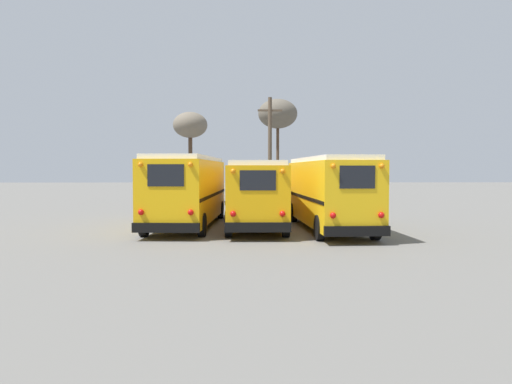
{
  "coord_description": "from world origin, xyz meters",
  "views": [
    {
      "loc": [
        -0.39,
        -22.92,
        2.69
      ],
      "look_at": [
        0.0,
        0.18,
        1.64
      ],
      "focal_mm": 35.0,
      "sensor_mm": 36.0,
      "label": 1
    }
  ],
  "objects_px": {
    "school_bus_0": "(188,189)",
    "school_bus_1": "(256,191)",
    "school_bus_2": "(328,191)",
    "utility_pole": "(270,150)",
    "bare_tree_0": "(190,126)",
    "bare_tree_1": "(278,114)"
  },
  "relations": [
    {
      "from": "school_bus_0",
      "to": "school_bus_1",
      "type": "xyz_separation_m",
      "value": [
        3.21,
        -0.18,
        -0.11
      ]
    },
    {
      "from": "school_bus_0",
      "to": "school_bus_2",
      "type": "relative_size",
      "value": 1.07
    },
    {
      "from": "school_bus_1",
      "to": "utility_pole",
      "type": "xyz_separation_m",
      "value": [
        1.25,
        13.22,
        2.47
      ]
    },
    {
      "from": "school_bus_2",
      "to": "bare_tree_0",
      "type": "height_order",
      "value": "bare_tree_0"
    },
    {
      "from": "school_bus_0",
      "to": "bare_tree_0",
      "type": "relative_size",
      "value": 1.42
    },
    {
      "from": "bare_tree_0",
      "to": "utility_pole",
      "type": "bearing_deg",
      "value": -29.91
    },
    {
      "from": "school_bus_1",
      "to": "bare_tree_1",
      "type": "height_order",
      "value": "bare_tree_1"
    },
    {
      "from": "bare_tree_1",
      "to": "bare_tree_0",
      "type": "bearing_deg",
      "value": -157.57
    },
    {
      "from": "school_bus_0",
      "to": "school_bus_2",
      "type": "distance_m",
      "value": 6.61
    },
    {
      "from": "school_bus_1",
      "to": "utility_pole",
      "type": "height_order",
      "value": "utility_pole"
    },
    {
      "from": "utility_pole",
      "to": "bare_tree_0",
      "type": "xyz_separation_m",
      "value": [
        -6.25,
        3.59,
        2.0
      ]
    },
    {
      "from": "school_bus_1",
      "to": "utility_pole",
      "type": "distance_m",
      "value": 13.5
    },
    {
      "from": "school_bus_0",
      "to": "school_bus_2",
      "type": "height_order",
      "value": "school_bus_0"
    },
    {
      "from": "bare_tree_0",
      "to": "bare_tree_1",
      "type": "bearing_deg",
      "value": 22.43
    },
    {
      "from": "school_bus_2",
      "to": "bare_tree_1",
      "type": "height_order",
      "value": "bare_tree_1"
    },
    {
      "from": "school_bus_0",
      "to": "utility_pole",
      "type": "height_order",
      "value": "utility_pole"
    },
    {
      "from": "school_bus_1",
      "to": "bare_tree_1",
      "type": "xyz_separation_m",
      "value": [
        2.22,
        19.79,
        5.77
      ]
    },
    {
      "from": "bare_tree_1",
      "to": "school_bus_0",
      "type": "bearing_deg",
      "value": -105.49
    },
    {
      "from": "school_bus_1",
      "to": "bare_tree_0",
      "type": "xyz_separation_m",
      "value": [
        -5.0,
        16.81,
        4.47
      ]
    },
    {
      "from": "utility_pole",
      "to": "bare_tree_0",
      "type": "height_order",
      "value": "utility_pole"
    },
    {
      "from": "bare_tree_0",
      "to": "bare_tree_1",
      "type": "xyz_separation_m",
      "value": [
        7.22,
        2.98,
        1.3
      ]
    },
    {
      "from": "school_bus_0",
      "to": "utility_pole",
      "type": "distance_m",
      "value": 13.98
    }
  ]
}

